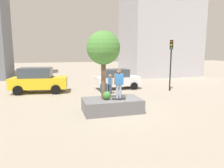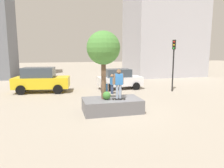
% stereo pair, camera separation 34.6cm
% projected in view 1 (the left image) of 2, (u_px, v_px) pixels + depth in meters
% --- Properties ---
extents(ground_plane, '(120.00, 120.00, 0.00)m').
position_uv_depth(ground_plane, '(118.00, 111.00, 12.52)').
color(ground_plane, '#9E9384').
extents(planter_ledge, '(3.45, 2.00, 0.80)m').
position_uv_depth(planter_ledge, '(112.00, 105.00, 12.35)').
color(planter_ledge, slate).
rests_on(planter_ledge, ground).
extents(plaza_tree, '(1.96, 1.96, 4.00)m').
position_uv_depth(plaza_tree, '(103.00, 49.00, 11.88)').
color(plaza_tree, brown).
rests_on(plaza_tree, planter_ledge).
extents(boxwood_shrub, '(0.48, 0.48, 0.48)m').
position_uv_depth(boxwood_shrub, '(107.00, 96.00, 12.07)').
color(boxwood_shrub, '#3D7A33').
rests_on(boxwood_shrub, planter_ledge).
extents(skateboard, '(0.83, 0.38, 0.07)m').
position_uv_depth(skateboard, '(119.00, 99.00, 12.10)').
color(skateboard, black).
rests_on(skateboard, planter_ledge).
extents(skateboarder, '(0.58, 0.27, 1.72)m').
position_uv_depth(skateboarder, '(119.00, 82.00, 11.94)').
color(skateboarder, '#8C9EB7').
rests_on(skateboarder, skateboard).
extents(sedan_parked, '(5.00, 2.73, 2.22)m').
position_uv_depth(sedan_parked, '(38.00, 80.00, 18.07)').
color(sedan_parked, gold).
rests_on(sedan_parked, ground).
extents(police_car, '(4.26, 2.10, 1.95)m').
position_uv_depth(police_car, '(117.00, 79.00, 19.84)').
color(police_car, white).
rests_on(police_car, ground).
extents(traffic_light_corner, '(0.37, 0.37, 4.64)m').
position_uv_depth(traffic_light_corner, '(171.00, 57.00, 18.51)').
color(traffic_light_corner, black).
rests_on(traffic_light_corner, ground).
extents(passerby_with_bag, '(0.27, 0.57, 1.71)m').
position_uv_depth(passerby_with_bag, '(110.00, 83.00, 17.47)').
color(passerby_with_bag, navy).
rests_on(passerby_with_bag, ground).
extents(bystander_watching, '(0.51, 0.38, 1.68)m').
position_uv_depth(bystander_watching, '(104.00, 90.00, 14.11)').
color(bystander_watching, '#847056').
rests_on(bystander_watching, ground).
extents(brick_midrise, '(10.43, 8.09, 15.82)m').
position_uv_depth(brick_midrise, '(159.00, 23.00, 31.00)').
color(brick_midrise, '#B2B2BC').
rests_on(brick_midrise, ground).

